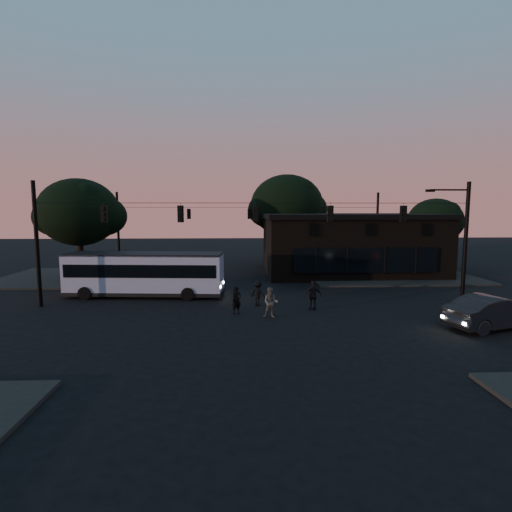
{
  "coord_description": "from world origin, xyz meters",
  "views": [
    {
      "loc": [
        -1.01,
        -20.05,
        5.85
      ],
      "look_at": [
        0.0,
        4.0,
        3.0
      ],
      "focal_mm": 28.0,
      "sensor_mm": 36.0,
      "label": 1
    }
  ],
  "objects_px": {
    "pedestrian_c": "(313,295)",
    "pedestrian_d": "(258,293)",
    "car": "(494,312)",
    "pedestrian_b": "(271,303)",
    "building": "(349,243)",
    "bus": "(145,272)",
    "pedestrian_a": "(237,300)"
  },
  "relations": [
    {
      "from": "pedestrian_b",
      "to": "pedestrian_c",
      "type": "bearing_deg",
      "value": 39.45
    },
    {
      "from": "bus",
      "to": "pedestrian_a",
      "type": "bearing_deg",
      "value": -33.44
    },
    {
      "from": "pedestrian_c",
      "to": "pedestrian_d",
      "type": "xyz_separation_m",
      "value": [
        -3.14,
        1.18,
        -0.1
      ]
    },
    {
      "from": "bus",
      "to": "car",
      "type": "distance_m",
      "value": 20.46
    },
    {
      "from": "building",
      "to": "car",
      "type": "distance_m",
      "value": 17.71
    },
    {
      "from": "bus",
      "to": "pedestrian_c",
      "type": "distance_m",
      "value": 11.38
    },
    {
      "from": "building",
      "to": "pedestrian_d",
      "type": "bearing_deg",
      "value": -125.77
    },
    {
      "from": "building",
      "to": "pedestrian_a",
      "type": "relative_size",
      "value": 9.96
    },
    {
      "from": "building",
      "to": "pedestrian_c",
      "type": "bearing_deg",
      "value": -113.05
    },
    {
      "from": "building",
      "to": "bus",
      "type": "xyz_separation_m",
      "value": [
        -16.33,
        -9.4,
        -1.06
      ]
    },
    {
      "from": "bus",
      "to": "pedestrian_b",
      "type": "distance_m",
      "value": 9.82
    },
    {
      "from": "pedestrian_c",
      "to": "building",
      "type": "bearing_deg",
      "value": -124.11
    },
    {
      "from": "building",
      "to": "bus",
      "type": "bearing_deg",
      "value": -150.09
    },
    {
      "from": "car",
      "to": "pedestrian_d",
      "type": "xyz_separation_m",
      "value": [
        -11.35,
        5.1,
        -0.06
      ]
    },
    {
      "from": "car",
      "to": "pedestrian_c",
      "type": "bearing_deg",
      "value": 47.74
    },
    {
      "from": "pedestrian_a",
      "to": "bus",
      "type": "bearing_deg",
      "value": 111.96
    },
    {
      "from": "pedestrian_a",
      "to": "pedestrian_b",
      "type": "relative_size",
      "value": 0.93
    },
    {
      "from": "building",
      "to": "bus",
      "type": "distance_m",
      "value": 18.87
    },
    {
      "from": "building",
      "to": "pedestrian_d",
      "type": "xyz_separation_m",
      "value": [
        -8.89,
        -12.34,
        -1.94
      ]
    },
    {
      "from": "pedestrian_b",
      "to": "pedestrian_c",
      "type": "xyz_separation_m",
      "value": [
        2.58,
        1.52,
        0.03
      ]
    },
    {
      "from": "building",
      "to": "pedestrian_b",
      "type": "bearing_deg",
      "value": -119.0
    },
    {
      "from": "pedestrian_c",
      "to": "car",
      "type": "bearing_deg",
      "value": 143.38
    },
    {
      "from": "bus",
      "to": "pedestrian_c",
      "type": "height_order",
      "value": "bus"
    },
    {
      "from": "pedestrian_b",
      "to": "pedestrian_c",
      "type": "height_order",
      "value": "pedestrian_c"
    },
    {
      "from": "pedestrian_c",
      "to": "pedestrian_d",
      "type": "height_order",
      "value": "pedestrian_c"
    },
    {
      "from": "building",
      "to": "pedestrian_a",
      "type": "height_order",
      "value": "building"
    },
    {
      "from": "bus",
      "to": "pedestrian_c",
      "type": "relative_size",
      "value": 6.13
    },
    {
      "from": "bus",
      "to": "car",
      "type": "xyz_separation_m",
      "value": [
        18.79,
        -8.04,
        -0.82
      ]
    },
    {
      "from": "car",
      "to": "pedestrian_b",
      "type": "height_order",
      "value": "pedestrian_b"
    },
    {
      "from": "pedestrian_a",
      "to": "pedestrian_c",
      "type": "relative_size",
      "value": 0.9
    },
    {
      "from": "building",
      "to": "car",
      "type": "height_order",
      "value": "building"
    },
    {
      "from": "bus",
      "to": "pedestrian_b",
      "type": "relative_size",
      "value": 6.38
    }
  ]
}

